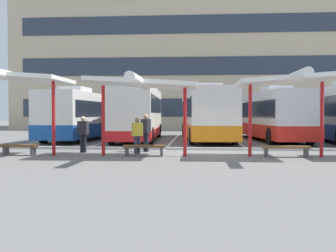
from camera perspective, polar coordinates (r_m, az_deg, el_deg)
The scene contains 21 objects.
ground_plane at distance 17.65m, azimuth 5.66°, elevation -3.90°, with size 160.00×160.00×0.00m, color slate.
terminal_building at distance 50.67m, azimuth 4.82°, elevation 9.75°, with size 42.30×15.86×20.36m.
coach_bus_0 at distance 27.31m, azimuth -12.19°, elevation 1.36°, with size 3.10×10.18×3.44m.
coach_bus_1 at distance 26.02m, azimuth -4.26°, elevation 1.84°, with size 2.84×10.71×3.75m.
coach_bus_2 at distance 26.69m, azimuth 5.37°, elevation 1.57°, with size 3.62×12.23×3.61m.
coach_bus_3 at distance 27.24m, azimuth 14.27°, elevation 1.35°, with size 3.63×11.94×3.44m.
lane_stripe_0 at distance 27.53m, azimuth -16.38°, elevation -1.94°, with size 0.16×14.00×0.01m, color white.
lane_stripe_1 at distance 26.38m, azimuth -8.11°, elevation -2.04°, with size 0.16×14.00×0.01m, color white.
lane_stripe_2 at distance 25.81m, azimuth 0.72°, elevation -2.11°, with size 0.16×14.00×0.01m, color white.
lane_stripe_3 at distance 25.88m, azimuth 9.72°, elevation -2.12°, with size 0.16×14.00×0.01m, color white.
lane_stripe_4 at distance 26.57m, azimuth 18.45°, elevation -2.08°, with size 0.16×14.00×0.01m, color white.
waiting_shelter_0 at distance 17.62m, azimuth -20.82°, elevation 6.36°, with size 3.87×4.87×3.48m.
bench_0 at distance 17.78m, azimuth -20.47°, elevation -2.89°, with size 1.52×0.48×0.45m.
waiting_shelter_1 at distance 16.09m, azimuth -3.62°, elevation 5.92°, with size 4.37×4.84×3.18m.
bench_1 at distance 16.46m, azimuth -3.43°, elevation -3.12°, with size 1.76×0.53×0.45m.
waiting_shelter_2 at distance 16.47m, azimuth 16.73°, elevation 6.14°, with size 3.83×4.75×3.31m.
bench_2 at distance 16.67m, azimuth 16.51°, elevation -3.12°, with size 1.89×0.45×0.45m.
platform_kerb at distance 19.20m, azimuth 5.55°, elevation -3.27°, with size 44.00×0.24×0.12m, color #ADADA8.
waiting_passenger_0 at distance 18.24m, azimuth -12.05°, elevation -0.80°, with size 0.51×0.35×1.63m.
waiting_passenger_1 at distance 18.28m, azimuth -3.18°, elevation -0.54°, with size 0.50×0.52×1.73m.
waiting_passenger_2 at distance 17.42m, azimuth -4.42°, elevation -1.04°, with size 0.49×0.46×1.56m.
Camera 1 is at (-0.43, -17.56, 1.73)m, focal length 42.61 mm.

